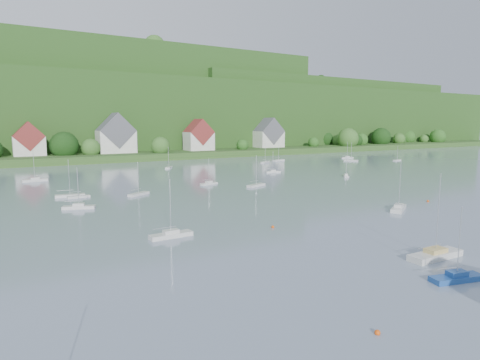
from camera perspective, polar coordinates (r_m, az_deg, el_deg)
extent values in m
cube|color=#284E1D|center=(203.61, -19.07, 3.35)|extent=(600.00, 60.00, 3.00)
cube|color=#193F14|center=(277.03, -22.42, 8.09)|extent=(620.00, 160.00, 40.00)
cube|color=#193F14|center=(274.00, -20.26, 9.88)|extent=(240.00, 130.00, 60.00)
cube|color=#193F14|center=(323.74, 7.77, 8.83)|extent=(200.00, 110.00, 48.00)
sphere|color=#245018|center=(325.01, 22.47, 5.55)|extent=(10.24, 10.24, 10.24)
sphere|color=#2F5920|center=(255.66, 14.90, 5.62)|extent=(12.88, 12.88, 12.88)
sphere|color=black|center=(266.95, 11.85, 5.62)|extent=(10.46, 10.46, 10.46)
sphere|color=#245018|center=(243.38, 10.26, 5.16)|extent=(6.45, 6.45, 6.45)
sphere|color=#2F5920|center=(328.70, 24.38, 5.24)|extent=(6.37, 6.37, 6.37)
sphere|color=black|center=(272.85, 14.38, 5.60)|extent=(10.68, 10.68, 10.68)
sphere|color=black|center=(286.72, 19.15, 5.65)|extent=(12.85, 12.85, 12.85)
sphere|color=#2F5920|center=(186.26, -20.17, 4.21)|extent=(8.19, 8.19, 8.19)
sphere|color=#2F5920|center=(271.68, 15.22, 5.56)|extent=(10.50, 10.50, 10.50)
sphere|color=black|center=(266.64, 15.97, 5.32)|extent=(8.05, 8.05, 8.05)
sphere|color=#2F5920|center=(210.35, -6.05, 5.35)|extent=(12.16, 12.16, 12.16)
sphere|color=#2F5920|center=(190.17, -11.08, 4.66)|extent=(8.73, 8.73, 8.73)
sphere|color=#245018|center=(303.70, 21.49, 5.33)|extent=(7.74, 7.74, 7.74)
sphere|color=#245018|center=(272.45, 16.61, 5.40)|extent=(8.84, 8.84, 8.84)
sphere|color=#245018|center=(331.82, 25.96, 5.45)|extent=(11.28, 11.28, 11.28)
sphere|color=#245018|center=(211.02, 0.35, 4.88)|extent=(6.24, 6.24, 6.24)
sphere|color=black|center=(233.40, 3.29, 5.30)|extent=(8.16, 8.16, 8.16)
sphere|color=#2F5920|center=(266.61, 13.53, 5.41)|extent=(8.09, 8.09, 8.09)
sphere|color=#2F5920|center=(302.23, 21.38, 5.35)|extent=(8.14, 8.14, 8.14)
sphere|color=black|center=(187.08, -23.41, 4.43)|extent=(11.92, 11.92, 11.92)
sphere|color=#245018|center=(270.05, -13.54, 17.07)|extent=(12.83, 12.83, 12.83)
sphere|color=#245018|center=(285.25, -22.77, 16.18)|extent=(12.73, 12.73, 12.73)
sphere|color=#245018|center=(276.85, -3.75, 16.98)|extent=(11.50, 11.50, 11.50)
sphere|color=#245018|center=(295.45, -10.64, 16.39)|extent=(14.65, 14.65, 14.65)
sphere|color=#2F5920|center=(247.75, -11.89, 17.94)|extent=(11.95, 11.95, 11.95)
sphere|color=#245018|center=(289.82, 3.45, 16.51)|extent=(9.76, 9.76, 9.76)
sphere|color=black|center=(249.00, -22.63, 17.32)|extent=(8.21, 8.21, 8.21)
sphere|color=#2F5920|center=(270.36, -27.62, 16.39)|extent=(12.24, 12.24, 12.24)
sphere|color=#2F5920|center=(290.76, 2.10, 16.46)|extent=(9.00, 9.00, 9.00)
sphere|color=#245018|center=(296.66, -1.81, 16.26)|extent=(8.03, 8.03, 8.03)
sphere|color=#2F5920|center=(338.28, 9.77, 13.10)|extent=(9.52, 9.52, 9.52)
sphere|color=#2F5920|center=(377.57, 16.41, 12.33)|extent=(9.12, 9.12, 9.12)
sphere|color=#2F5920|center=(295.34, -1.94, 14.18)|extent=(14.97, 14.97, 14.97)
sphere|color=black|center=(306.49, 11.27, 13.56)|extent=(7.52, 7.52, 7.52)
sphere|color=#245018|center=(283.17, -5.68, 14.24)|extent=(9.78, 9.78, 9.78)
sphere|color=#245018|center=(301.85, 1.70, 13.95)|extent=(12.02, 12.02, 12.02)
sphere|color=black|center=(296.89, 6.76, 13.99)|extent=(11.57, 11.57, 11.57)
sphere|color=#245018|center=(277.14, 5.85, 14.48)|extent=(12.65, 12.65, 12.65)
sphere|color=#2F5920|center=(293.75, 8.45, 13.91)|extent=(8.28, 8.28, 8.28)
sphere|color=black|center=(337.35, 7.93, 13.09)|extent=(7.47, 7.47, 7.47)
sphere|color=#2F5920|center=(284.92, -1.07, 14.23)|extent=(9.48, 9.48, 9.48)
sphere|color=black|center=(355.82, 9.97, 11.83)|extent=(8.43, 8.43, 8.43)
sphere|color=black|center=(331.18, 12.04, 12.24)|extent=(13.54, 13.54, 13.54)
sphere|color=black|center=(298.79, 1.78, 12.96)|extent=(15.08, 15.08, 15.08)
sphere|color=#2F5920|center=(306.99, -1.49, 12.85)|extent=(15.99, 15.99, 15.99)
sphere|color=black|center=(275.04, -23.37, 12.81)|extent=(15.72, 15.72, 15.72)
sphere|color=#2F5920|center=(397.63, 10.32, 11.53)|extent=(14.17, 14.17, 14.17)
sphere|color=#245018|center=(273.10, -20.13, 12.81)|extent=(10.54, 10.54, 10.54)
sphere|color=black|center=(360.45, 19.33, 11.62)|extent=(14.14, 14.14, 14.14)
cube|color=beige|center=(188.51, -27.44, 4.26)|extent=(12.00, 9.00, 8.00)
cube|color=maroon|center=(188.37, -27.52, 5.47)|extent=(12.00, 9.36, 12.00)
cube|color=beige|center=(192.65, -16.97, 5.15)|extent=(16.00, 11.00, 10.00)
cube|color=#54545B|center=(192.51, -17.03, 6.64)|extent=(16.00, 11.44, 16.00)
cube|color=beige|center=(204.03, -5.81, 5.44)|extent=(13.00, 10.00, 9.00)
cube|color=maroon|center=(203.90, -5.83, 6.70)|extent=(13.00, 10.40, 13.00)
cube|color=beige|center=(229.90, 4.04, 5.72)|extent=(15.00, 10.00, 9.00)
cube|color=#54545B|center=(229.78, 4.05, 6.84)|extent=(15.00, 10.40, 15.00)
cube|color=#1E4992|center=(47.83, 28.08, -12.06)|extent=(5.92, 2.97, 0.57)
cube|color=#1E4992|center=(47.66, 28.13, -11.45)|extent=(2.21, 1.58, 0.50)
cylinder|color=silver|center=(46.72, 28.39, -7.60)|extent=(0.10, 0.10, 7.13)
cylinder|color=silver|center=(46.88, 27.41, -10.88)|extent=(3.06, 0.86, 0.08)
cube|color=silver|center=(54.26, 25.69, -9.49)|extent=(7.60, 2.34, 0.75)
cube|color=tan|center=(54.08, 25.73, -8.85)|extent=(2.68, 1.56, 0.50)
cylinder|color=silver|center=(53.04, 26.02, -4.22)|extent=(0.10, 0.10, 9.43)
cylinder|color=silver|center=(53.01, 25.05, -8.41)|extent=(4.15, 0.20, 0.08)
cube|color=silver|center=(80.99, 21.34, -3.73)|extent=(6.83, 5.08, 0.68)
cube|color=silver|center=(80.88, 21.36, -3.32)|extent=(2.73, 2.35, 0.50)
cylinder|color=silver|center=(80.25, 21.50, -0.52)|extent=(0.10, 0.10, 8.50)
cylinder|color=silver|center=(79.77, 21.28, -2.99)|extent=(3.26, 1.96, 0.08)
cube|color=silver|center=(58.54, -9.64, -7.64)|extent=(6.21, 1.95, 0.61)
cube|color=silver|center=(58.40, -9.66, -7.11)|extent=(2.19, 1.29, 0.50)
cylinder|color=silver|center=(57.59, -9.74, -3.66)|extent=(0.10, 0.10, 7.68)
cylinder|color=silver|center=(57.89, -10.51, -6.60)|extent=(3.38, 0.21, 0.08)
sphere|color=#E94F0D|center=(34.58, 18.69, -19.79)|extent=(0.46, 0.46, 0.46)
sphere|color=#E94F0D|center=(92.25, 24.83, -2.78)|extent=(0.48, 0.48, 0.48)
sphere|color=#E94F0D|center=(63.19, 4.62, -6.69)|extent=(0.47, 0.47, 0.47)
cube|color=silver|center=(197.24, 14.78, 3.04)|extent=(5.92, 3.33, 0.57)
cube|color=silver|center=(197.20, 14.78, 3.19)|extent=(2.25, 1.70, 0.50)
cylinder|color=silver|center=(196.97, 14.82, 4.16)|extent=(0.10, 0.10, 7.14)
cylinder|color=silver|center=(196.76, 14.57, 3.38)|extent=(3.00, 1.08, 0.08)
cube|color=silver|center=(104.28, 2.28, -0.74)|extent=(6.14, 3.63, 0.59)
cylinder|color=silver|center=(103.76, 2.29, 1.44)|extent=(0.10, 0.10, 7.42)
cylinder|color=silver|center=(103.41, 1.99, -0.15)|extent=(3.09, 1.21, 0.08)
cube|color=silver|center=(190.70, 21.15, 2.60)|extent=(4.91, 2.09, 0.48)
cylinder|color=silver|center=(190.47, 21.20, 3.56)|extent=(0.10, 0.10, 5.95)
cylinder|color=silver|center=(189.99, 21.06, 2.93)|extent=(2.59, 0.51, 0.08)
cube|color=silver|center=(126.83, -26.80, -0.04)|extent=(6.53, 2.10, 0.65)
cube|color=silver|center=(126.76, -26.81, 0.21)|extent=(2.31, 1.37, 0.50)
cylinder|color=silver|center=(126.37, -26.92, 1.91)|extent=(0.10, 0.10, 8.06)
cylinder|color=silver|center=(126.59, -27.27, 0.47)|extent=(3.55, 0.24, 0.08)
cube|color=silver|center=(177.04, 5.43, 2.75)|extent=(6.36, 3.02, 0.61)
cylinder|color=silver|center=(176.73, 5.44, 4.09)|extent=(0.10, 0.10, 7.67)
cylinder|color=silver|center=(176.25, 5.23, 3.13)|extent=(3.31, 0.82, 0.08)
cube|color=silver|center=(127.58, 14.63, 0.55)|extent=(3.94, 4.49, 0.47)
cube|color=silver|center=(127.52, 14.64, 0.76)|extent=(1.74, 1.86, 0.50)
cylinder|color=silver|center=(127.23, 14.68, 1.96)|extent=(0.10, 0.10, 5.86)
cylinder|color=silver|center=(126.75, 14.68, 1.02)|extent=(1.67, 2.07, 0.08)
cube|color=silver|center=(94.81, -21.68, -2.20)|extent=(4.72, 1.61, 0.46)
cylinder|color=silver|center=(94.35, -21.77, -0.32)|extent=(0.10, 0.10, 5.81)
cylinder|color=silver|center=(94.49, -22.12, -1.56)|extent=(2.56, 0.25, 0.08)
cube|color=silver|center=(94.05, -14.01, -1.92)|extent=(5.56, 4.28, 0.56)
cylinder|color=silver|center=(93.50, -14.09, 0.36)|extent=(0.10, 0.10, 6.98)
cylinder|color=silver|center=(93.25, -14.38, -1.28)|extent=(2.65, 1.69, 0.08)
cube|color=silver|center=(107.52, -4.37, -0.52)|extent=(5.32, 2.82, 0.51)
cube|color=silver|center=(107.45, -4.37, -0.26)|extent=(2.00, 1.47, 0.50)
cylinder|color=silver|center=(107.07, -4.39, 1.31)|extent=(0.10, 0.10, 6.41)
cylinder|color=silver|center=(106.84, -4.68, 0.05)|extent=(2.73, 0.87, 0.08)
cube|color=silver|center=(96.65, -22.71, -2.02)|extent=(6.26, 2.32, 0.61)
cylinder|color=silver|center=(96.08, -22.84, 0.40)|extent=(0.10, 0.10, 7.64)
cylinder|color=silver|center=(96.44, -23.29, -1.35)|extent=(3.35, 0.42, 0.08)
cube|color=silver|center=(82.52, -21.64, -3.58)|extent=(6.05, 3.64, 0.59)
cube|color=silver|center=(82.42, -21.66, -3.21)|extent=(2.32, 1.81, 0.50)
cylinder|color=silver|center=(81.87, -21.78, -0.86)|extent=(0.10, 0.10, 7.32)
cylinder|color=silver|center=(82.50, -22.28, -2.77)|extent=(3.03, 1.23, 0.08)
cube|color=silver|center=(168.63, 3.54, 2.51)|extent=(5.62, 4.48, 0.57)
cylinder|color=silver|center=(168.32, 3.55, 3.82)|extent=(0.10, 0.10, 7.12)
cylinder|color=silver|center=(167.73, 3.43, 2.89)|extent=(2.65, 1.80, 0.08)
cube|color=silver|center=(182.75, 15.30, 2.67)|extent=(4.82, 5.91, 0.60)
cylinder|color=silver|center=(182.45, 15.34, 3.94)|extent=(0.10, 0.10, 7.52)
cylinder|color=silver|center=(182.80, 15.03, 3.06)|extent=(1.95, 2.77, 0.08)
cube|color=silver|center=(134.25, 4.62, 1.14)|extent=(5.32, 2.04, 0.52)
cube|color=silver|center=(134.19, 4.62, 1.35)|extent=(1.92, 1.22, 0.50)
cylinder|color=silver|center=(133.89, 4.64, 2.62)|extent=(0.10, 0.10, 6.48)
cylinder|color=silver|center=(133.75, 4.33, 1.61)|extent=(2.84, 0.41, 0.08)
cube|color=silver|center=(149.74, -9.96, 1.75)|extent=(4.31, 5.75, 0.57)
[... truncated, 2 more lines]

